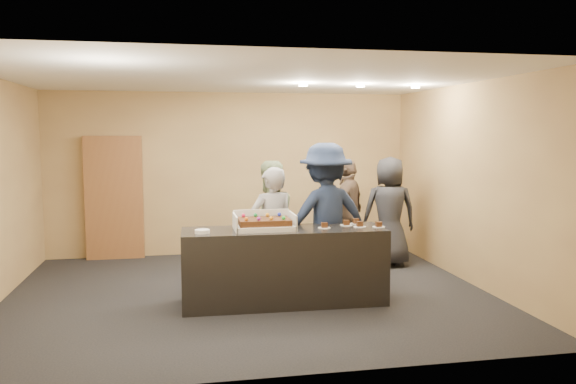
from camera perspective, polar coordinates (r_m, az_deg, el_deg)
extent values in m
plane|color=black|center=(7.27, -3.93, -10.22)|extent=(6.00, 6.00, 0.00)
plane|color=white|center=(7.01, -4.09, 11.49)|extent=(6.00, 6.00, 0.00)
cube|color=olive|center=(9.49, -5.80, 1.87)|extent=(6.00, 0.04, 2.70)
cube|color=olive|center=(4.56, -0.26, -2.56)|extent=(6.00, 0.04, 2.70)
cube|color=olive|center=(7.94, 18.02, 0.81)|extent=(0.04, 5.00, 2.70)
cube|color=black|center=(6.74, -0.39, -7.54)|extent=(2.41, 0.75, 0.90)
cube|color=brown|center=(9.46, -17.23, -0.56)|extent=(0.90, 0.15, 1.98)
cube|color=white|center=(6.61, -2.44, -3.57)|extent=(0.68, 0.48, 0.06)
cube|color=white|center=(6.56, -5.40, -3.11)|extent=(0.02, 0.48, 0.19)
cube|color=white|center=(6.65, 0.47, -2.95)|extent=(0.02, 0.48, 0.19)
cube|color=white|center=(6.83, -2.73, -2.64)|extent=(0.68, 0.02, 0.21)
cube|color=#37200C|center=(6.60, -2.44, -3.01)|extent=(0.60, 0.41, 0.07)
sphere|color=#DE1A4B|center=(6.70, -4.55, -2.39)|extent=(0.05, 0.05, 0.05)
sphere|color=#178C3C|center=(6.72, -3.32, -2.36)|extent=(0.05, 0.05, 0.05)
sphere|color=#FFA21A|center=(6.74, -2.10, -2.33)|extent=(0.05, 0.05, 0.05)
sphere|color=#1726C4|center=(6.76, -0.89, -2.29)|extent=(0.05, 0.05, 0.05)
sphere|color=orange|center=(6.42, -4.27, -2.76)|extent=(0.05, 0.05, 0.05)
sphere|color=purple|center=(6.43, -2.99, -2.73)|extent=(0.05, 0.05, 0.05)
sphere|color=orange|center=(6.45, -1.71, -2.69)|extent=(0.05, 0.05, 0.05)
sphere|color=green|center=(6.48, -0.45, -2.66)|extent=(0.05, 0.05, 0.05)
cylinder|color=white|center=(6.43, -8.71, -3.98)|extent=(0.17, 0.17, 0.04)
cylinder|color=white|center=(6.71, 3.71, -3.66)|extent=(0.15, 0.15, 0.01)
cube|color=#37200C|center=(6.70, 3.71, -3.37)|extent=(0.07, 0.06, 0.06)
cylinder|color=white|center=(6.91, 5.94, -3.39)|extent=(0.15, 0.15, 0.01)
cube|color=#37200C|center=(6.91, 5.94, -3.11)|extent=(0.07, 0.06, 0.06)
cylinder|color=white|center=(6.83, 7.30, -3.51)|extent=(0.15, 0.15, 0.01)
cube|color=#37200C|center=(6.83, 7.30, -3.23)|extent=(0.07, 0.06, 0.06)
cylinder|color=white|center=(7.05, 6.91, -3.22)|extent=(0.15, 0.15, 0.01)
cube|color=#37200C|center=(7.04, 6.91, -2.95)|extent=(0.07, 0.06, 0.06)
cylinder|color=white|center=(6.85, 9.19, -3.52)|extent=(0.15, 0.15, 0.01)
cube|color=#37200C|center=(6.84, 9.20, -3.24)|extent=(0.07, 0.06, 0.06)
imported|color=#96969B|center=(7.09, -1.64, -3.94)|extent=(0.67, 0.53, 1.61)
imported|color=gray|center=(7.53, -1.96, -3.14)|extent=(0.92, 0.78, 1.66)
imported|color=#1C2846|center=(7.21, 3.81, -2.59)|extent=(1.34, 0.91, 1.91)
imported|color=brown|center=(8.59, 6.13, -2.14)|extent=(0.89, 1.01, 1.64)
imported|color=#242429|center=(8.69, 10.24, -1.96)|extent=(0.88, 0.62, 1.68)
cylinder|color=#FFEAC6|center=(7.63, 1.55, 10.83)|extent=(0.12, 0.12, 0.03)
cylinder|color=#FFEAC6|center=(7.84, 7.37, 10.65)|extent=(0.12, 0.12, 0.03)
cylinder|color=#FFEAC6|center=(8.12, 12.83, 10.39)|extent=(0.12, 0.12, 0.03)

